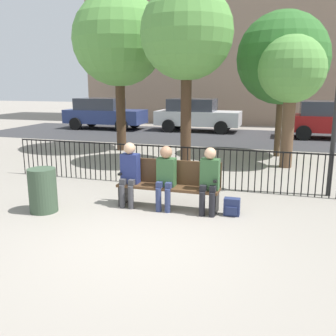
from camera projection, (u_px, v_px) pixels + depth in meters
name	position (u px, v px, depth m)	size (l,w,h in m)	color
ground_plane	(136.00, 243.00, 5.67)	(80.00, 80.00, 0.00)	gray
park_bench	(169.00, 182.00, 7.21)	(1.98, 0.45, 0.92)	#4C331E
seated_person_0	(129.00, 171.00, 7.27)	(0.34, 0.39, 1.26)	#3D3D42
seated_person_1	(166.00, 174.00, 7.06)	(0.34, 0.39, 1.22)	navy
seated_person_2	(209.00, 177.00, 6.82)	(0.34, 0.39, 1.24)	black
backpack	(232.00, 207.00, 6.82)	(0.29, 0.20, 0.32)	navy
fence_railing	(188.00, 163.00, 8.64)	(9.01, 0.03, 0.95)	black
tree_0	(187.00, 34.00, 10.41)	(2.62, 2.62, 5.06)	#422D1E
tree_1	(119.00, 40.00, 12.82)	(3.17, 3.17, 5.43)	#422D1E
tree_2	(283.00, 58.00, 11.80)	(2.90, 2.90, 4.59)	#4C3823
tree_3	(292.00, 72.00, 10.25)	(1.85, 1.85, 3.67)	brown
street_surface	(234.00, 137.00, 16.87)	(24.00, 6.00, 0.01)	#333335
parked_car_0	(196.00, 115.00, 18.84)	(4.20, 1.94, 1.62)	silver
parked_car_1	(333.00, 120.00, 16.21)	(4.20, 1.94, 1.62)	maroon
parked_car_2	(104.00, 113.00, 19.81)	(4.20, 1.94, 1.62)	navy
trash_bin	(43.00, 190.00, 6.98)	(0.52, 0.52, 0.83)	#384C38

